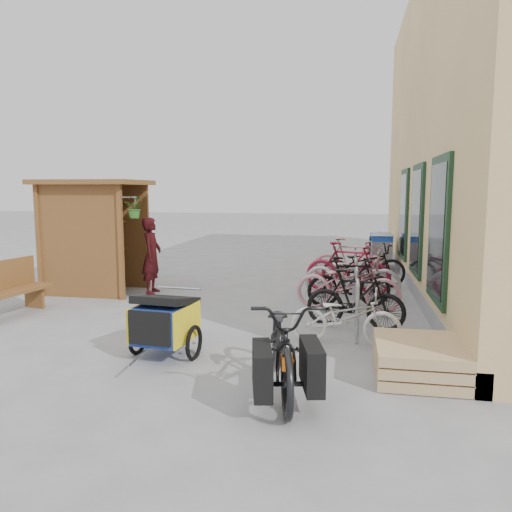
% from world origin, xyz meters
% --- Properties ---
extents(ground, '(80.00, 80.00, 0.00)m').
position_xyz_m(ground, '(0.00, 0.00, 0.00)').
color(ground, '#959598').
extents(kiosk, '(2.49, 1.65, 2.40)m').
position_xyz_m(kiosk, '(-3.28, 2.47, 1.55)').
color(kiosk, brown).
rests_on(kiosk, ground).
extents(bike_rack, '(0.05, 5.35, 0.86)m').
position_xyz_m(bike_rack, '(2.30, 2.40, 0.52)').
color(bike_rack, '#A5A8AD').
rests_on(bike_rack, ground).
extents(pallet_stack, '(1.00, 1.20, 0.40)m').
position_xyz_m(pallet_stack, '(3.00, -1.40, 0.21)').
color(pallet_stack, tan).
rests_on(pallet_stack, ground).
extents(bench, '(0.68, 1.58, 0.97)m').
position_xyz_m(bench, '(-3.68, 0.27, 0.50)').
color(bench, brown).
rests_on(bench, ground).
extents(shopping_carts, '(0.58, 1.94, 1.03)m').
position_xyz_m(shopping_carts, '(3.00, 6.89, 0.60)').
color(shopping_carts, silver).
rests_on(shopping_carts, ground).
extents(child_trailer, '(0.92, 1.51, 0.88)m').
position_xyz_m(child_trailer, '(-0.20, -1.26, 0.49)').
color(child_trailer, navy).
rests_on(child_trailer, ground).
extents(cargo_bike, '(1.15, 2.17, 1.08)m').
position_xyz_m(cargo_bike, '(1.49, -2.15, 0.54)').
color(cargo_bike, black).
rests_on(cargo_bike, ground).
extents(person_kiosk, '(0.43, 0.62, 1.62)m').
position_xyz_m(person_kiosk, '(-1.96, 2.58, 0.81)').
color(person_kiosk, maroon).
rests_on(person_kiosk, ground).
extents(bike_0, '(1.58, 0.64, 0.81)m').
position_xyz_m(bike_0, '(2.13, -0.33, 0.41)').
color(bike_0, white).
rests_on(bike_0, ground).
extents(bike_1, '(1.63, 0.73, 0.94)m').
position_xyz_m(bike_1, '(2.28, 0.56, 0.47)').
color(bike_1, black).
rests_on(bike_1, ground).
extents(bike_2, '(1.97, 0.91, 1.00)m').
position_xyz_m(bike_2, '(2.16, 1.75, 0.50)').
color(bike_2, '#C17D8A').
rests_on(bike_2, ground).
extents(bike_3, '(1.66, 0.83, 0.96)m').
position_xyz_m(bike_3, '(2.18, 2.07, 0.48)').
color(bike_3, black).
rests_on(bike_3, ground).
extents(bike_4, '(1.98, 0.87, 1.01)m').
position_xyz_m(bike_4, '(2.23, 2.76, 0.50)').
color(bike_4, '#A6A7AB').
rests_on(bike_4, ground).
extents(bike_5, '(1.90, 0.94, 1.10)m').
position_xyz_m(bike_5, '(2.14, 3.28, 0.55)').
color(bike_5, maroon).
rests_on(bike_5, ground).
extents(bike_6, '(2.02, 1.09, 1.01)m').
position_xyz_m(bike_6, '(2.49, 4.03, 0.50)').
color(bike_6, black).
rests_on(bike_6, ground).
extents(bike_7, '(1.87, 0.83, 1.08)m').
position_xyz_m(bike_7, '(2.21, 4.46, 0.54)').
color(bike_7, '#C17D8A').
rests_on(bike_7, ground).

